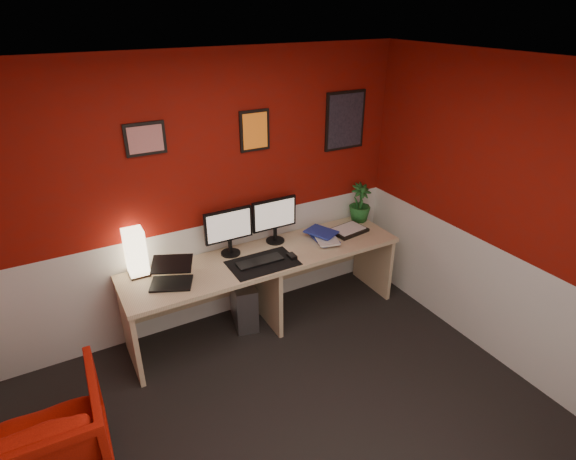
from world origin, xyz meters
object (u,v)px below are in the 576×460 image
object	(u,v)px
armchair	(42,439)
laptop	(170,273)
monitor_right	(275,214)
potted_plant	(360,203)
shoji_lamp	(136,254)
pc_tower	(243,301)
desk	(266,289)
monitor_left	(229,225)
zen_tray	(348,230)

from	to	relation	value
armchair	laptop	bearing A→B (deg)	-143.10
laptop	monitor_right	distance (m)	1.14
monitor_right	potted_plant	xyz separation A→B (m)	(1.00, -0.00, -0.09)
shoji_lamp	pc_tower	size ratio (longest dim) A/B	0.89
potted_plant	armchair	world-z (taller)	potted_plant
potted_plant	armchair	distance (m)	3.39
desk	pc_tower	bearing A→B (deg)	150.55
desk	laptop	distance (m)	1.01
potted_plant	pc_tower	world-z (taller)	potted_plant
monitor_left	pc_tower	xyz separation A→B (m)	(0.07, -0.08, -0.80)
potted_plant	armchair	xyz separation A→B (m)	(-3.18, -1.01, -0.58)
zen_tray	potted_plant	size ratio (longest dim) A/B	0.87
monitor_right	pc_tower	bearing A→B (deg)	-166.03
zen_tray	potted_plant	bearing A→B (deg)	33.34
laptop	monitor_left	xyz separation A→B (m)	(0.62, 0.24, 0.18)
laptop	potted_plant	bearing A→B (deg)	31.43
pc_tower	armchair	bearing A→B (deg)	-140.19
laptop	potted_plant	size ratio (longest dim) A/B	0.82
pc_tower	armchair	distance (m)	2.01
armchair	potted_plant	bearing A→B (deg)	-160.13
laptop	desk	bearing A→B (deg)	27.79
zen_tray	monitor_right	bearing A→B (deg)	166.81
armchair	pc_tower	bearing A→B (deg)	-150.54
pc_tower	shoji_lamp	bearing A→B (deg)	-175.42
laptop	potted_plant	world-z (taller)	potted_plant
zen_tray	armchair	xyz separation A→B (m)	(-2.93, -0.85, -0.39)
laptop	potted_plant	xyz separation A→B (m)	(2.09, 0.26, 0.09)
desk	laptop	bearing A→B (deg)	-176.56
monitor_left	potted_plant	size ratio (longest dim) A/B	1.45
monitor_left	potted_plant	world-z (taller)	monitor_left
shoji_lamp	monitor_left	distance (m)	0.83
zen_tray	laptop	bearing A→B (deg)	-177.15
shoji_lamp	zen_tray	size ratio (longest dim) A/B	1.14
desk	potted_plant	bearing A→B (deg)	9.72
laptop	zen_tray	distance (m)	1.84
armchair	shoji_lamp	bearing A→B (deg)	-128.44
desk	zen_tray	size ratio (longest dim) A/B	7.43
shoji_lamp	potted_plant	world-z (taller)	potted_plant
desk	shoji_lamp	xyz separation A→B (m)	(-1.08, 0.23, 0.56)
laptop	monitor_right	size ratio (longest dim) A/B	0.57
potted_plant	zen_tray	bearing A→B (deg)	-146.66
monitor_left	zen_tray	xyz separation A→B (m)	(1.21, -0.15, -0.28)
desk	laptop	world-z (taller)	laptop
desk	shoji_lamp	size ratio (longest dim) A/B	6.50
monitor_left	laptop	bearing A→B (deg)	-158.66
shoji_lamp	pc_tower	world-z (taller)	shoji_lamp
shoji_lamp	laptop	world-z (taller)	shoji_lamp
potted_plant	laptop	bearing A→B (deg)	-172.92
shoji_lamp	monitor_left	xyz separation A→B (m)	(0.82, -0.04, 0.09)
potted_plant	armchair	size ratio (longest dim) A/B	0.52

